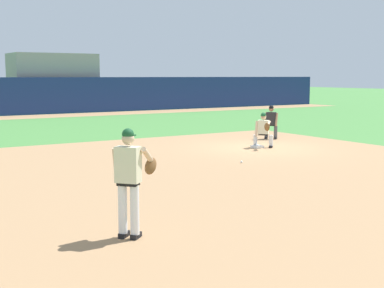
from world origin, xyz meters
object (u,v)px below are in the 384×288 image
Objects in this scene: baseball at (241,162)px; first_baseman at (264,129)px; pitcher at (130,176)px; first_base_bag at (257,147)px; umpire at (271,121)px.

first_baseman reaches higher than baseball.
pitcher is (-6.31, -5.21, 1.02)m from baseball.
first_base_bag is at bearing 43.19° from baseball.
first_baseman is (2.88, 2.41, 0.69)m from baseball.
first_baseman is at bearing 39.99° from baseball.
pitcher is 1.27× the size of umpire.
first_base_bag is 0.20× the size of pitcher.
first_base_bag is 0.26× the size of umpire.
umpire is (2.32, 1.94, 0.75)m from first_base_bag.
umpire is (2.08, 2.01, 0.06)m from first_baseman.
umpire is at bearing 40.52° from pitcher.
pitcher reaches higher than baseball.
baseball is at bearing -138.28° from umpire.
baseball is at bearing 39.54° from pitcher.
baseball is 3.82m from first_baseman.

